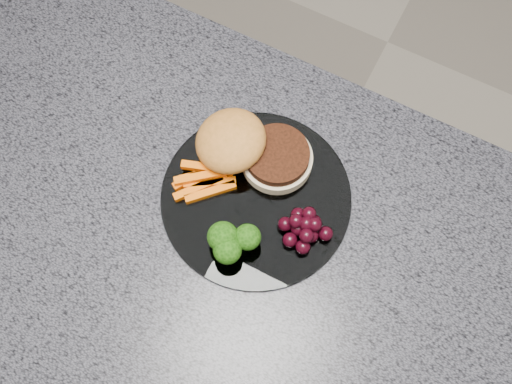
# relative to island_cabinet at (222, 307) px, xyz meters

# --- Properties ---
(room) EXTENTS (4.02, 4.02, 2.70)m
(room) POSITION_rel_island_cabinet_xyz_m (0.00, 0.00, 0.92)
(room) COLOR #ACA290
(room) RESTS_ON ground
(island_cabinet) EXTENTS (1.20, 0.60, 0.86)m
(island_cabinet) POSITION_rel_island_cabinet_xyz_m (0.00, 0.00, 0.00)
(island_cabinet) COLOR brown
(island_cabinet) RESTS_ON ground
(countertop) EXTENTS (1.20, 0.60, 0.04)m
(countertop) POSITION_rel_island_cabinet_xyz_m (0.00, 0.00, 0.45)
(countertop) COLOR #4A4A54
(countertop) RESTS_ON island_cabinet
(plate) EXTENTS (0.26, 0.26, 0.01)m
(plate) POSITION_rel_island_cabinet_xyz_m (0.04, 0.07, 0.47)
(plate) COLOR white
(plate) RESTS_ON countertop
(burger) EXTENTS (0.18, 0.14, 0.05)m
(burger) POSITION_rel_island_cabinet_xyz_m (-0.00, 0.12, 0.50)
(burger) COLOR beige
(burger) RESTS_ON plate
(carrot_sticks) EXTENTS (0.08, 0.08, 0.02)m
(carrot_sticks) POSITION_rel_island_cabinet_xyz_m (-0.04, 0.06, 0.48)
(carrot_sticks) COLOR #F66404
(carrot_sticks) RESTS_ON plate
(broccoli) EXTENTS (0.07, 0.06, 0.05)m
(broccoli) POSITION_rel_island_cabinet_xyz_m (0.04, -0.00, 0.50)
(broccoli) COLOR #56812F
(broccoli) RESTS_ON plate
(grape_bunch) EXTENTS (0.07, 0.06, 0.03)m
(grape_bunch) POSITION_rel_island_cabinet_xyz_m (0.12, 0.06, 0.49)
(grape_bunch) COLOR black
(grape_bunch) RESTS_ON plate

